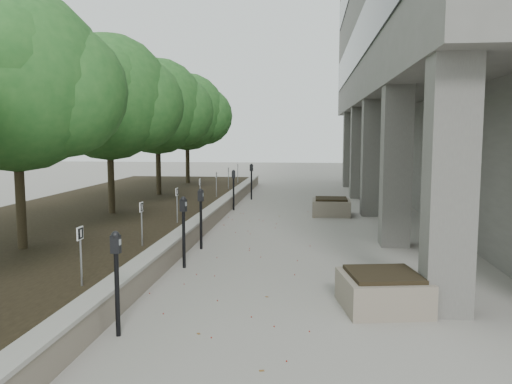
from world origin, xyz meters
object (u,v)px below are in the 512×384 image
at_px(crabapple_tree_2, 16,119).
at_px(crabapple_tree_5, 187,128).
at_px(crabapple_tree_4, 158,127).
at_px(parking_meter_1, 117,284).
at_px(parking_meter_4, 234,190).
at_px(parking_meter_2, 184,232).
at_px(parking_meter_3, 201,219).
at_px(parking_meter_5, 251,182).
at_px(planter_back, 331,207).
at_px(planter_front, 383,290).
at_px(crabapple_tree_3, 109,124).

height_order(crabapple_tree_2, crabapple_tree_5, same).
xyz_separation_m(crabapple_tree_2, crabapple_tree_4, (0.00, 10.00, 0.00)).
bearing_deg(parking_meter_1, parking_meter_4, 96.02).
xyz_separation_m(parking_meter_2, parking_meter_3, (-0.01, 1.80, -0.01)).
relative_size(parking_meter_2, parking_meter_3, 1.01).
bearing_deg(parking_meter_4, parking_meter_5, 83.90).
relative_size(parking_meter_1, planter_back, 1.15).
xyz_separation_m(crabapple_tree_2, planter_front, (7.25, -1.93, -2.82)).
relative_size(crabapple_tree_4, parking_meter_2, 3.58).
bearing_deg(planter_back, crabapple_tree_2, -131.00).
bearing_deg(crabapple_tree_3, parking_meter_4, 48.44).
bearing_deg(crabapple_tree_4, parking_meter_5, 27.92).
bearing_deg(parking_meter_5, crabapple_tree_5, 152.79).
bearing_deg(parking_meter_2, planter_back, 83.52).
relative_size(crabapple_tree_3, parking_meter_1, 3.65).
bearing_deg(crabapple_tree_5, parking_meter_2, -76.89).
bearing_deg(planter_back, parking_meter_4, 166.91).
relative_size(parking_meter_4, planter_back, 1.16).
xyz_separation_m(parking_meter_4, parking_meter_5, (0.30, 3.22, 0.03)).
height_order(crabapple_tree_2, crabapple_tree_4, same).
height_order(crabapple_tree_2, parking_meter_4, crabapple_tree_2).
bearing_deg(crabapple_tree_5, crabapple_tree_2, -90.00).
height_order(parking_meter_1, parking_meter_5, parking_meter_5).
height_order(crabapple_tree_5, parking_meter_4, crabapple_tree_5).
bearing_deg(parking_meter_2, crabapple_tree_3, 143.49).
relative_size(crabapple_tree_5, parking_meter_5, 3.47).
distance_m(parking_meter_2, parking_meter_4, 8.41).
distance_m(crabapple_tree_4, parking_meter_2, 10.59).
distance_m(parking_meter_1, parking_meter_4, 12.15).
distance_m(crabapple_tree_3, parking_meter_1, 9.44).
xyz_separation_m(crabapple_tree_3, parking_meter_3, (3.42, -2.94, -2.37)).
bearing_deg(parking_meter_1, parking_meter_2, 94.95).
bearing_deg(planter_back, parking_meter_1, -106.72).
distance_m(crabapple_tree_4, parking_meter_1, 14.11).
xyz_separation_m(parking_meter_1, parking_meter_3, (0.00, 5.54, 0.01)).
xyz_separation_m(crabapple_tree_3, planter_back, (6.81, 2.84, -2.82)).
height_order(crabapple_tree_2, parking_meter_2, crabapple_tree_2).
xyz_separation_m(parking_meter_1, parking_meter_5, (0.14, 15.36, 0.04)).
distance_m(crabapple_tree_4, crabapple_tree_5, 5.00).
distance_m(parking_meter_2, planter_front, 4.42).
distance_m(crabapple_tree_2, parking_meter_5, 12.62).
height_order(crabapple_tree_4, parking_meter_1, crabapple_tree_4).
bearing_deg(planter_front, parking_meter_5, 104.98).
xyz_separation_m(parking_meter_1, parking_meter_2, (0.02, 3.74, 0.01)).
bearing_deg(parking_meter_2, crabapple_tree_4, 126.98).
xyz_separation_m(parking_meter_3, parking_meter_4, (-0.17, 6.61, 0.00)).
height_order(crabapple_tree_3, planter_back, crabapple_tree_3).
height_order(crabapple_tree_4, crabapple_tree_5, same).
xyz_separation_m(crabapple_tree_2, parking_meter_3, (3.42, 2.06, -2.37)).
bearing_deg(parking_meter_3, crabapple_tree_2, -142.85).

